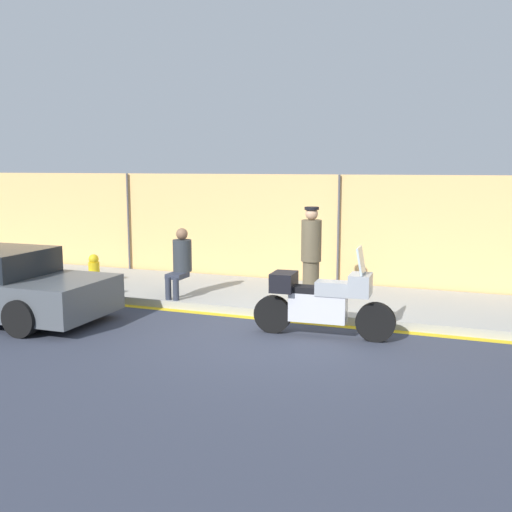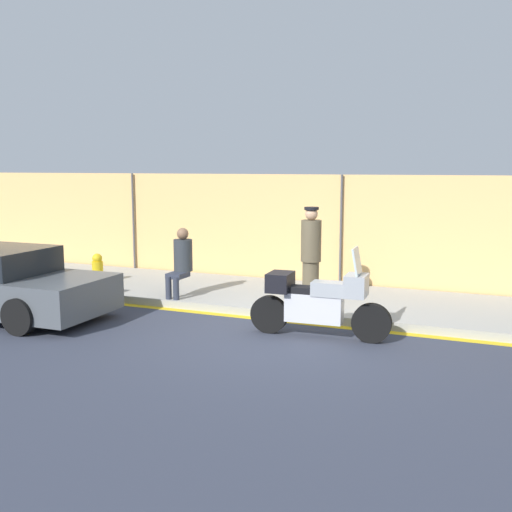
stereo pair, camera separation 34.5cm
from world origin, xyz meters
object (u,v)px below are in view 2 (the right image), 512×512
object	(u,v)px
officer_standing	(311,254)
fire_hydrant	(98,268)
motorcycle	(318,301)
person_seated_on_curb	(181,259)

from	to	relation	value
officer_standing	fire_hydrant	world-z (taller)	officer_standing
officer_standing	fire_hydrant	bearing A→B (deg)	179.73
motorcycle	fire_hydrant	distance (m)	5.83
person_seated_on_curb	motorcycle	bearing A→B (deg)	-21.97
motorcycle	officer_standing	xyz separation A→B (m)	(-0.66, 1.75, 0.48)
motorcycle	fire_hydrant	world-z (taller)	motorcycle
motorcycle	person_seated_on_curb	bearing A→B (deg)	154.94
officer_standing	person_seated_on_curb	distance (m)	2.55
motorcycle	fire_hydrant	size ratio (longest dim) A/B	3.54
motorcycle	officer_standing	distance (m)	1.93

